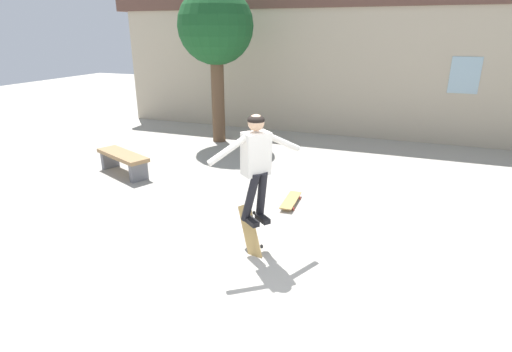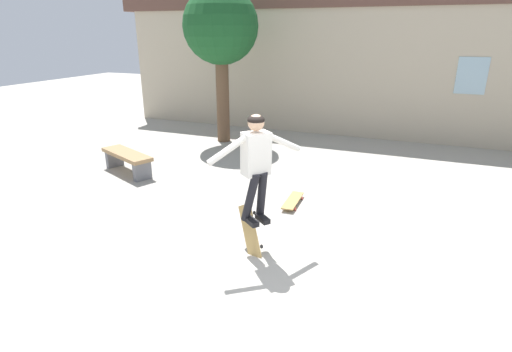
# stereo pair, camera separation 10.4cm
# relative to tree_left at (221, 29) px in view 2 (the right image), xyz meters

# --- Properties ---
(ground_plane) EXTENTS (40.00, 40.00, 0.00)m
(ground_plane) POSITION_rel_tree_left_xyz_m (3.59, -5.74, -2.92)
(ground_plane) COLOR #A39E93
(building_backdrop) EXTENTS (15.84, 0.52, 5.08)m
(building_backdrop) POSITION_rel_tree_left_xyz_m (3.61, 1.96, -0.86)
(building_backdrop) COLOR #B7A88E
(building_backdrop) RESTS_ON ground_plane
(tree_left) EXTENTS (1.92, 1.92, 3.95)m
(tree_left) POSITION_rel_tree_left_xyz_m (0.00, 0.00, 0.00)
(tree_left) COLOR brown
(tree_left) RESTS_ON ground_plane
(park_bench) EXTENTS (1.50, 0.97, 0.45)m
(park_bench) POSITION_rel_tree_left_xyz_m (-0.73, -3.16, -2.60)
(park_bench) COLOR #99754C
(park_bench) RESTS_ON ground_plane
(skater) EXTENTS (0.92, 1.09, 1.46)m
(skater) POSITION_rel_tree_left_xyz_m (3.01, -5.14, -1.60)
(skater) COLOR silver
(skateboard_flipping) EXTENTS (0.48, 0.36, 0.71)m
(skateboard_flipping) POSITION_rel_tree_left_xyz_m (2.92, -5.14, -2.65)
(skateboard_flipping) COLOR #AD894C
(skateboard_resting) EXTENTS (0.26, 0.80, 0.08)m
(skateboard_resting) POSITION_rel_tree_left_xyz_m (3.02, -3.44, -2.85)
(skateboard_resting) COLOR #AD894C
(skateboard_resting) RESTS_ON ground_plane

